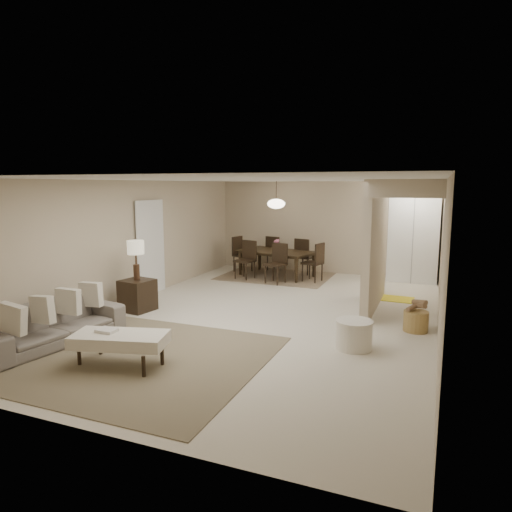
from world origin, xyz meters
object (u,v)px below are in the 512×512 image
at_px(sofa, 52,324).
at_px(ottoman_bench, 120,340).
at_px(side_table, 138,295).
at_px(pantry_cabinet, 413,240).
at_px(dining_table, 276,264).
at_px(wicker_basket, 416,321).
at_px(round_pouf, 354,335).

bearing_deg(sofa, ottoman_bench, -92.08).
xyz_separation_m(ottoman_bench, side_table, (-1.45, 2.35, -0.06)).
relative_size(pantry_cabinet, ottoman_bench, 1.56).
xyz_separation_m(ottoman_bench, dining_table, (-0.09, 6.48, -0.02)).
distance_m(sofa, dining_table, 6.34).
xyz_separation_m(pantry_cabinet, dining_table, (-3.38, -0.69, -0.71)).
relative_size(ottoman_bench, dining_table, 0.69).
distance_m(side_table, dining_table, 4.35).
relative_size(side_table, wicker_basket, 1.51).
bearing_deg(side_table, pantry_cabinet, 45.45).
height_order(round_pouf, dining_table, dining_table).
relative_size(sofa, round_pouf, 3.94).
height_order(pantry_cabinet, wicker_basket, pantry_cabinet).
relative_size(ottoman_bench, wicker_basket, 3.37).
relative_size(pantry_cabinet, side_table, 3.47).
bearing_deg(dining_table, pantry_cabinet, 25.57).
bearing_deg(ottoman_bench, dining_table, 75.70).
distance_m(side_table, wicker_basket, 5.10).
distance_m(pantry_cabinet, ottoman_bench, 7.93).
height_order(pantry_cabinet, ottoman_bench, pantry_cabinet).
bearing_deg(dining_table, wicker_basket, -29.16).
height_order(sofa, side_table, sofa).
relative_size(pantry_cabinet, wicker_basket, 5.25).
distance_m(pantry_cabinet, dining_table, 3.53).
height_order(ottoman_bench, wicker_basket, ottoman_bench).
bearing_deg(pantry_cabinet, wicker_basket, -85.77).
bearing_deg(ottoman_bench, side_table, 106.64).
height_order(side_table, dining_table, dining_table).
bearing_deg(wicker_basket, sofa, -151.89).
distance_m(round_pouf, dining_table, 5.48).
bearing_deg(dining_table, round_pouf, -44.31).
distance_m(sofa, side_table, 2.05).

